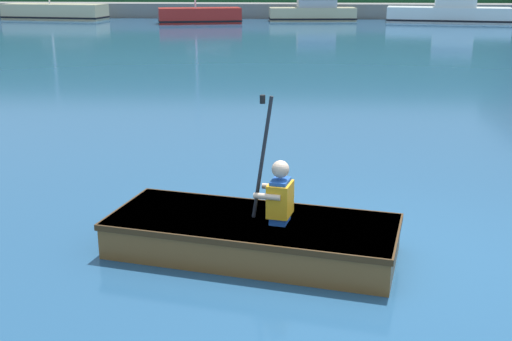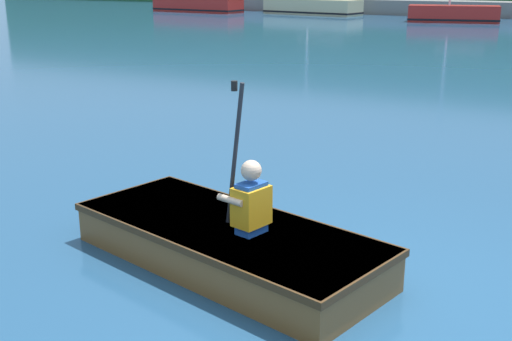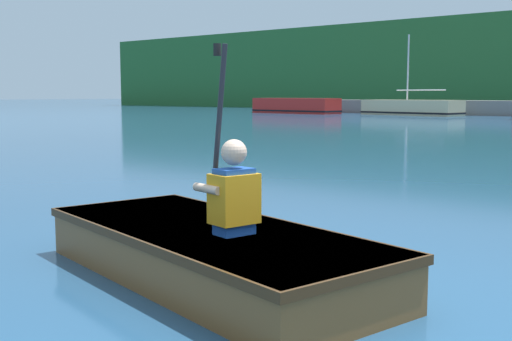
{
  "view_description": "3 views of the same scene",
  "coord_description": "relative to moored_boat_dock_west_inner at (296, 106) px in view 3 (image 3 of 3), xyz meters",
  "views": [
    {
      "loc": [
        -1.0,
        -5.86,
        2.68
      ],
      "look_at": [
        -1.47,
        0.54,
        0.71
      ],
      "focal_mm": 45.0,
      "sensor_mm": 36.0,
      "label": 1
    },
    {
      "loc": [
        1.28,
        -4.28,
        2.41
      ],
      "look_at": [
        -1.47,
        0.54,
        0.71
      ],
      "focal_mm": 45.0,
      "sensor_mm": 36.0,
      "label": 2
    },
    {
      "loc": [
        1.54,
        -3.12,
        1.28
      ],
      "look_at": [
        -1.47,
        0.54,
        0.71
      ],
      "focal_mm": 45.0,
      "sensor_mm": 36.0,
      "label": 3
    }
  ],
  "objects": [
    {
      "name": "person_paddler",
      "position": [
        23.1,
        -32.63,
        0.17
      ],
      "size": [
        0.42,
        0.4,
        1.24
      ],
      "color": "#1E4CA5",
      "rests_on": "rowboat_foreground"
    },
    {
      "name": "moored_boat_dock_east_end",
      "position": [
        7.97,
        1.2,
        -0.03
      ],
      "size": [
        6.56,
        2.89,
        4.95
      ],
      "color": "#CCB789",
      "rests_on": "ground"
    },
    {
      "name": "rowboat_foreground",
      "position": [
        22.79,
        -32.56,
        -0.27
      ],
      "size": [
        3.07,
        1.74,
        0.36
      ],
      "color": "brown",
      "rests_on": "ground"
    },
    {
      "name": "moored_boat_dock_west_inner",
      "position": [
        0.0,
        0.0,
        0.0
      ],
      "size": [
        6.53,
        2.3,
        1.03
      ],
      "color": "red",
      "rests_on": "ground"
    },
    {
      "name": "ground_plane",
      "position": [
        24.3,
        -32.61,
        -0.48
      ],
      "size": [
        300.0,
        300.0,
        0.0
      ],
      "primitive_type": "plane",
      "color": "navy"
    }
  ]
}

